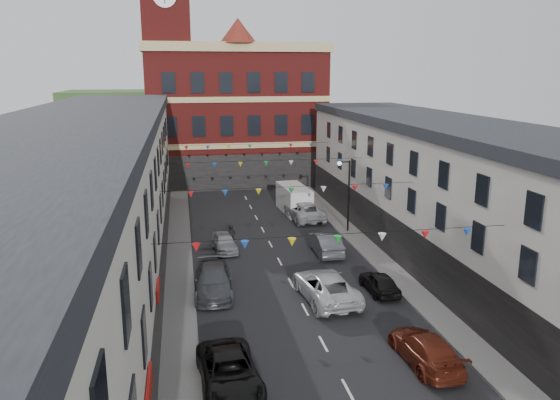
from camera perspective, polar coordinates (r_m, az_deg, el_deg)
ground at (r=31.11m, az=2.63°, el=-11.37°), size 160.00×160.00×0.00m
pavement_left at (r=32.23m, az=-10.44°, el=-10.53°), size 1.80×64.00×0.15m
pavement_right at (r=34.88m, az=13.14°, el=-8.78°), size 1.80×64.00×0.15m
terrace_left at (r=30.02m, az=-20.23°, el=-2.26°), size 8.40×56.00×10.70m
terrace_right at (r=34.81m, az=21.61°, el=-1.16°), size 8.40×56.00×9.70m
civic_building at (r=65.97m, az=-4.73°, el=9.06°), size 20.60×13.30×18.50m
clock_tower at (r=62.57m, az=-11.66°, el=14.84°), size 5.60×5.60×30.00m
distant_hill at (r=89.92m, az=-8.79°, el=8.08°), size 40.00×14.00×10.00m
street_lamp at (r=44.45m, az=6.91°, el=1.43°), size 1.10×0.36×6.00m
car_left_c at (r=24.01m, az=-5.30°, el=-17.47°), size 2.76×5.35×1.44m
car_left_d at (r=33.16m, az=-6.98°, el=-8.35°), size 2.50×5.61×1.60m
car_left_e at (r=40.61m, az=-5.84°, el=-4.40°), size 2.00×4.11×1.35m
car_right_c at (r=26.47m, az=14.95°, el=-14.80°), size 2.16×4.96×1.42m
car_right_d at (r=33.58m, az=10.35°, el=-8.49°), size 1.66×3.81×1.28m
car_right_e at (r=39.99m, az=4.75°, el=-4.49°), size 1.67×4.77×1.57m
car_right_f at (r=48.85m, az=2.55°, el=-1.13°), size 3.11×5.99×1.61m
moving_car at (r=32.15m, az=4.80°, el=-8.96°), size 3.25×6.16×1.65m
white_van at (r=51.39m, az=1.46°, el=0.10°), size 2.54×5.73×2.47m
pedestrian at (r=41.12m, az=-5.07°, el=-3.85°), size 0.75×0.63×1.77m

